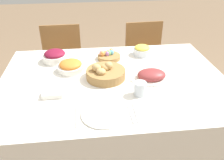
{
  "coord_description": "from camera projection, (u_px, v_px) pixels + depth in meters",
  "views": [
    {
      "loc": [
        -0.18,
        -1.47,
        1.64
      ],
      "look_at": [
        -0.02,
        -0.09,
        0.82
      ],
      "focal_mm": 38.0,
      "sensor_mm": 36.0,
      "label": 1
    }
  ],
  "objects": [
    {
      "name": "dinner_plate",
      "position": [
        104.0,
        114.0,
        1.36
      ],
      "size": [
        0.26,
        0.26,
        0.01
      ],
      "color": "white",
      "rests_on": "dining_table"
    },
    {
      "name": "egg_basket",
      "position": [
        108.0,
        56.0,
        1.99
      ],
      "size": [
        0.19,
        0.19,
        0.08
      ],
      "color": "#9E7542",
      "rests_on": "dining_table"
    },
    {
      "name": "knife",
      "position": [
        130.0,
        112.0,
        1.38
      ],
      "size": [
        0.01,
        0.19,
        0.0
      ],
      "rotation": [
        0.0,
        0.0,
        0.02
      ],
      "color": "#B7B7BC",
      "rests_on": "dining_table"
    },
    {
      "name": "fork",
      "position": [
        77.0,
        116.0,
        1.35
      ],
      "size": [
        0.01,
        0.19,
        0.0
      ],
      "rotation": [
        0.0,
        0.0,
        0.02
      ],
      "color": "#B7B7BC",
      "rests_on": "dining_table"
    },
    {
      "name": "butter_dish",
      "position": [
        53.0,
        94.0,
        1.52
      ],
      "size": [
        0.13,
        0.08,
        0.03
      ],
      "color": "white",
      "rests_on": "dining_table"
    },
    {
      "name": "bread_basket",
      "position": [
        105.0,
        73.0,
        1.71
      ],
      "size": [
        0.28,
        0.28,
        0.12
      ],
      "color": "#9E7542",
      "rests_on": "dining_table"
    },
    {
      "name": "ham_platter",
      "position": [
        151.0,
        76.0,
        1.71
      ],
      "size": [
        0.32,
        0.22,
        0.08
      ],
      "color": "white",
      "rests_on": "dining_table"
    },
    {
      "name": "dining_table",
      "position": [
        113.0,
        120.0,
        1.92
      ],
      "size": [
        1.64,
        1.16,
        0.78
      ],
      "color": "white",
      "rests_on": "ground"
    },
    {
      "name": "spoon",
      "position": [
        135.0,
        112.0,
        1.38
      ],
      "size": [
        0.01,
        0.19,
        0.0
      ],
      "rotation": [
        0.0,
        0.0,
        -0.02
      ],
      "color": "#B7B7BC",
      "rests_on": "dining_table"
    },
    {
      "name": "carrot_bowl",
      "position": [
        71.0,
        66.0,
        1.8
      ],
      "size": [
        0.2,
        0.2,
        0.09
      ],
      "color": "white",
      "rests_on": "dining_table"
    },
    {
      "name": "chair_far_left",
      "position": [
        63.0,
        64.0,
        2.59
      ],
      "size": [
        0.43,
        0.43,
        0.87
      ],
      "rotation": [
        0.0,
        0.0,
        0.02
      ],
      "color": "olive",
      "rests_on": "ground"
    },
    {
      "name": "chair_far_right",
      "position": [
        146.0,
        60.0,
        2.69
      ],
      "size": [
        0.44,
        0.44,
        0.87
      ],
      "rotation": [
        0.0,
        0.0,
        0.06
      ],
      "color": "olive",
      "rests_on": "ground"
    },
    {
      "name": "beet_salad_bowl",
      "position": [
        55.0,
        56.0,
        1.94
      ],
      "size": [
        0.2,
        0.2,
        0.1
      ],
      "color": "white",
      "rests_on": "dining_table"
    },
    {
      "name": "drinking_cup",
      "position": [
        140.0,
        89.0,
        1.52
      ],
      "size": [
        0.08,
        0.08,
        0.09
      ],
      "color": "silver",
      "rests_on": "dining_table"
    },
    {
      "name": "ground_plane",
      "position": [
        113.0,
        153.0,
        2.12
      ],
      "size": [
        12.0,
        12.0,
        0.0
      ],
      "primitive_type": "plane",
      "color": "#7F664C"
    },
    {
      "name": "pineapple_bowl",
      "position": [
        142.0,
        50.0,
        2.05
      ],
      "size": [
        0.15,
        0.15,
        0.09
      ],
      "color": "silver",
      "rests_on": "dining_table"
    }
  ]
}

